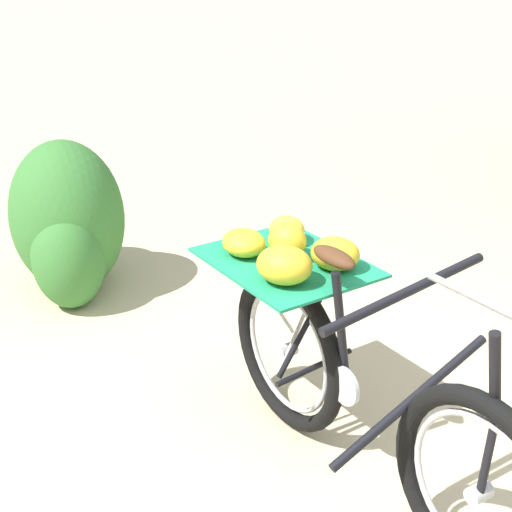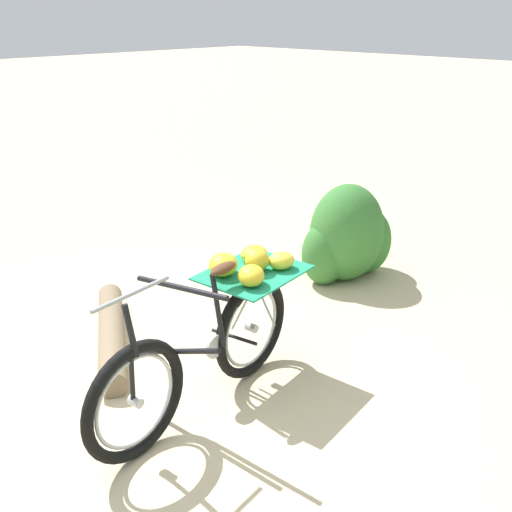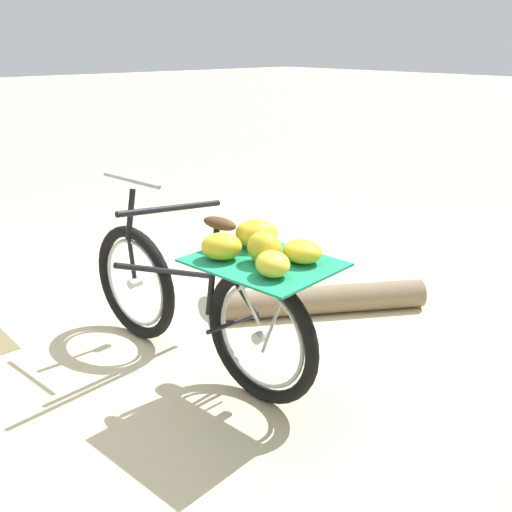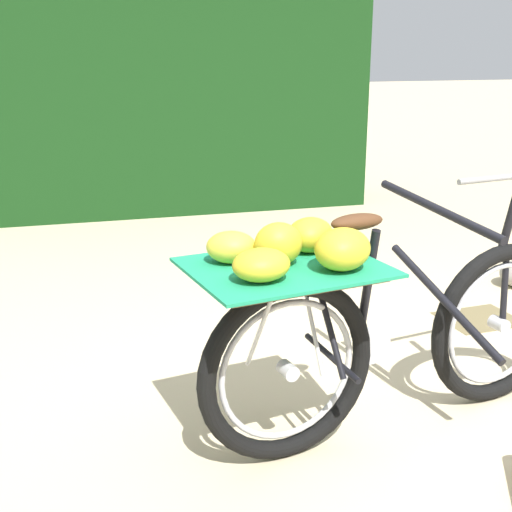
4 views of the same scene
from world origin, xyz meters
name	(u,v)px [view 2 (image 2 of 4)]	position (x,y,z in m)	size (l,w,h in m)	color
ground_plane	(170,411)	(0.00, 0.00, 0.00)	(60.00, 60.00, 0.00)	beige
bicycle	(213,334)	(-0.29, 0.11, 0.49)	(1.80, 0.74, 1.03)	black
fallen_log	(111,334)	(-0.20, -0.96, 0.10)	(0.20, 0.20, 1.41)	#7F6B51
shrub_cluster	(348,238)	(-2.47, -0.42, 0.41)	(0.97, 0.67, 0.93)	#387533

